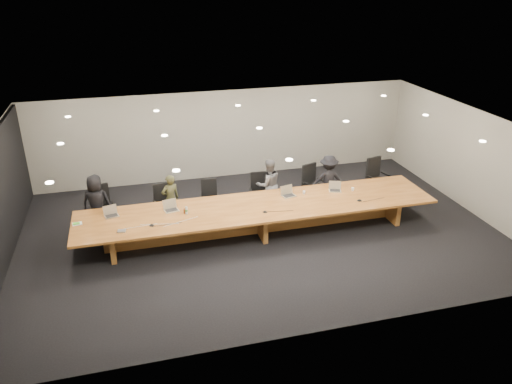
% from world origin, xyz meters
% --- Properties ---
extents(ground, '(12.00, 12.00, 0.00)m').
position_xyz_m(ground, '(0.00, 0.00, 0.00)').
color(ground, black).
rests_on(ground, ground).
extents(back_wall, '(12.00, 0.02, 2.80)m').
position_xyz_m(back_wall, '(0.00, 4.00, 1.40)').
color(back_wall, '#B9B6A8').
rests_on(back_wall, ground).
extents(conference_table, '(9.00, 1.80, 0.75)m').
position_xyz_m(conference_table, '(0.00, 0.00, 0.52)').
color(conference_table, brown).
rests_on(conference_table, ground).
extents(chair_far_left, '(0.72, 0.72, 1.17)m').
position_xyz_m(chair_far_left, '(-3.81, 1.26, 0.58)').
color(chair_far_left, black).
rests_on(chair_far_left, ground).
extents(chair_left, '(0.64, 0.64, 1.02)m').
position_xyz_m(chair_left, '(-2.25, 1.32, 0.51)').
color(chair_left, black).
rests_on(chair_left, ground).
extents(chair_mid_left, '(0.58, 0.58, 1.01)m').
position_xyz_m(chair_mid_left, '(-1.03, 1.31, 0.51)').
color(chair_mid_left, black).
rests_on(chair_mid_left, ground).
extents(chair_mid_right, '(0.59, 0.59, 1.07)m').
position_xyz_m(chair_mid_right, '(0.38, 1.30, 0.53)').
color(chair_mid_right, black).
rests_on(chair_mid_right, ground).
extents(chair_right, '(0.74, 0.74, 1.14)m').
position_xyz_m(chair_right, '(1.98, 1.34, 0.57)').
color(chair_right, black).
rests_on(chair_right, ground).
extents(chair_far_right, '(0.75, 0.75, 1.20)m').
position_xyz_m(chair_far_right, '(3.93, 1.19, 0.60)').
color(chair_far_right, black).
rests_on(chair_far_right, ground).
extents(person_a, '(0.83, 0.64, 1.51)m').
position_xyz_m(person_a, '(-3.94, 1.21, 0.75)').
color(person_a, black).
rests_on(person_a, ground).
extents(person_b, '(0.56, 0.44, 1.33)m').
position_xyz_m(person_b, '(-2.08, 1.18, 0.67)').
color(person_b, '#36361D').
rests_on(person_b, ground).
extents(person_c, '(0.77, 0.63, 1.48)m').
position_xyz_m(person_c, '(0.61, 1.25, 0.74)').
color(person_c, '#555658').
rests_on(person_c, ground).
extents(person_d, '(1.02, 0.71, 1.45)m').
position_xyz_m(person_d, '(2.35, 1.18, 0.72)').
color(person_d, black).
rests_on(person_d, ground).
extents(laptop_a, '(0.37, 0.31, 0.25)m').
position_xyz_m(laptop_a, '(-3.57, 0.36, 0.88)').
color(laptop_a, tan).
rests_on(laptop_a, conference_table).
extents(laptop_b, '(0.39, 0.31, 0.27)m').
position_xyz_m(laptop_b, '(-2.15, 0.29, 0.88)').
color(laptop_b, '#BFB191').
rests_on(laptop_b, conference_table).
extents(laptop_d, '(0.39, 0.32, 0.27)m').
position_xyz_m(laptop_d, '(0.90, 0.36, 0.89)').
color(laptop_d, '#BCB190').
rests_on(laptop_d, conference_table).
extents(laptop_e, '(0.38, 0.32, 0.25)m').
position_xyz_m(laptop_e, '(2.20, 0.35, 0.88)').
color(laptop_e, '#BEB191').
rests_on(laptop_e, conference_table).
extents(water_bottle, '(0.07, 0.07, 0.19)m').
position_xyz_m(water_bottle, '(-1.82, 0.02, 0.84)').
color(water_bottle, '#B6C7C1').
rests_on(water_bottle, conference_table).
extents(amber_mug, '(0.10, 0.10, 0.11)m').
position_xyz_m(amber_mug, '(-1.84, 0.07, 0.81)').
color(amber_mug, brown).
rests_on(amber_mug, conference_table).
extents(paper_cup_near, '(0.08, 0.08, 0.08)m').
position_xyz_m(paper_cup_near, '(1.34, 0.40, 0.79)').
color(paper_cup_near, white).
rests_on(paper_cup_near, conference_table).
extents(paper_cup_far, '(0.10, 0.10, 0.09)m').
position_xyz_m(paper_cup_far, '(2.67, 0.25, 0.79)').
color(paper_cup_far, white).
rests_on(paper_cup_far, conference_table).
extents(notepad, '(0.23, 0.20, 0.01)m').
position_xyz_m(notepad, '(-4.35, 0.16, 0.76)').
color(notepad, white).
rests_on(notepad, conference_table).
extents(lime_gadget, '(0.15, 0.08, 0.02)m').
position_xyz_m(lime_gadget, '(-4.36, 0.14, 0.77)').
color(lime_gadget, '#54C935').
rests_on(lime_gadget, notepad).
extents(av_box, '(0.21, 0.17, 0.03)m').
position_xyz_m(av_box, '(-3.36, -0.48, 0.76)').
color(av_box, '#AEAEB3').
rests_on(av_box, conference_table).
extents(mic_left, '(0.15, 0.15, 0.03)m').
position_xyz_m(mic_left, '(-2.68, -0.37, 0.77)').
color(mic_left, black).
rests_on(mic_left, conference_table).
extents(mic_center, '(0.14, 0.14, 0.03)m').
position_xyz_m(mic_center, '(0.05, -0.38, 0.77)').
color(mic_center, black).
rests_on(mic_center, conference_table).
extents(mic_right, '(0.13, 0.13, 0.03)m').
position_xyz_m(mic_right, '(2.57, -0.37, 0.77)').
color(mic_right, black).
rests_on(mic_right, conference_table).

